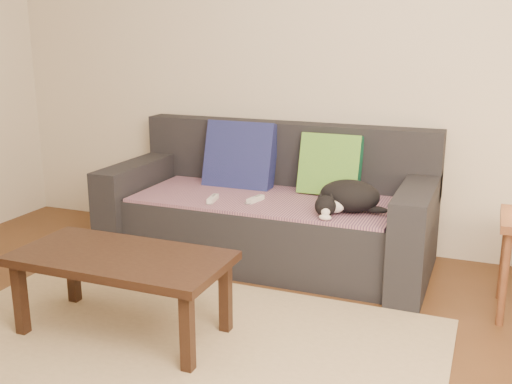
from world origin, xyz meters
TOP-DOWN VIEW (x-y plane):
  - ground at (0.00, 0.00)m, footprint 4.50×4.50m
  - back_wall at (0.00, 2.00)m, footprint 4.50×0.04m
  - sofa at (0.00, 1.57)m, footprint 2.10×0.94m
  - throw_blanket at (0.00, 1.48)m, footprint 1.66×0.74m
  - cushion_navy at (-0.29, 1.74)m, footprint 0.49×0.26m
  - cushion_green at (0.36, 1.74)m, footprint 0.40×0.20m
  - cat at (0.57, 1.36)m, footprint 0.45×0.44m
  - wii_remote_a at (-0.27, 1.28)m, footprint 0.06×0.15m
  - wii_remote_b at (-0.02, 1.37)m, footprint 0.07×0.15m
  - rug at (0.00, 0.15)m, footprint 2.50×1.80m
  - coffee_table at (-0.30, 0.30)m, footprint 1.06×0.53m

SIDE VIEW (x-z plane):
  - ground at x=0.00m, z-range 0.00..0.00m
  - rug at x=0.00m, z-range 0.00..0.01m
  - sofa at x=0.00m, z-range -0.13..0.74m
  - coffee_table at x=-0.30m, z-range 0.16..0.58m
  - throw_blanket at x=0.00m, z-range 0.42..0.44m
  - wii_remote_a at x=-0.27m, z-range 0.44..0.47m
  - wii_remote_b at x=-0.02m, z-range 0.44..0.47m
  - cat at x=0.57m, z-range 0.44..0.62m
  - cushion_navy at x=-0.29m, z-range 0.38..0.88m
  - cushion_green at x=0.36m, z-range 0.42..0.84m
  - back_wall at x=0.00m, z-range 0.00..2.60m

